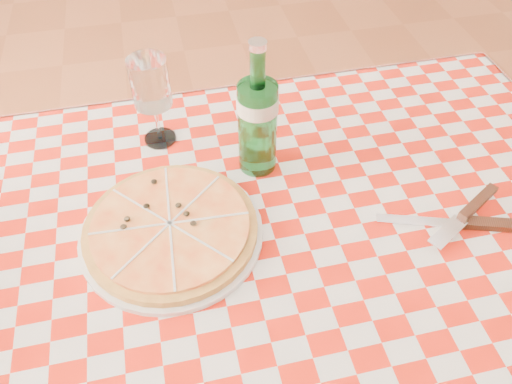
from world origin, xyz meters
TOP-DOWN VIEW (x-y plane):
  - dining_table at (0.00, 0.00)m, footprint 1.20×0.80m
  - tablecloth at (0.00, 0.00)m, footprint 1.30×0.90m
  - pizza_plate at (-0.17, 0.05)m, footprint 0.33×0.33m
  - water_bottle at (0.01, 0.18)m, footprint 0.10×0.10m
  - wine_glass at (-0.17, 0.30)m, footprint 0.07×0.07m
  - cutlery at (0.32, -0.04)m, footprint 0.30×0.26m

SIDE VIEW (x-z plane):
  - dining_table at x=0.00m, z-range 0.28..1.03m
  - tablecloth at x=0.00m, z-range 0.75..0.76m
  - cutlery at x=0.32m, z-range 0.76..0.79m
  - pizza_plate at x=-0.17m, z-range 0.76..0.80m
  - wine_glass at x=-0.17m, z-range 0.76..0.94m
  - water_bottle at x=0.01m, z-range 0.76..1.02m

